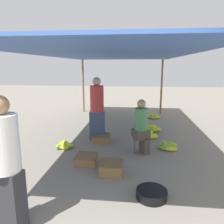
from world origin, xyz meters
name	(u,v)px	position (x,y,z in m)	size (l,w,h in m)	color
canopy_post_back_left	(83,86)	(-1.69, 7.59, 1.14)	(0.08, 0.08, 2.28)	olive
canopy_post_back_right	(162,87)	(1.69, 7.59, 1.14)	(0.08, 0.08, 2.28)	olive
canopy_tarp	(112,55)	(0.00, 3.94, 2.30)	(3.79, 7.69, 0.04)	#33569E
vendor_foreground	(5,163)	(-0.89, 0.42, 0.88)	(0.44, 0.44, 1.70)	#2D2D33
stool	(140,140)	(0.77, 3.13, 0.30)	(0.34, 0.34, 0.37)	#4C4C4C
vendor_seated	(142,126)	(0.78, 3.13, 0.65)	(0.45, 0.45, 1.27)	#4C4238
basin_black	(152,194)	(0.92, 1.27, 0.07)	(0.48, 0.48, 0.14)	black
banana_pile_left_0	(65,145)	(-1.12, 3.19, 0.06)	(0.47, 0.49, 0.16)	#C6D329
banana_pile_left_1	(94,113)	(-1.10, 6.86, 0.09)	(0.41, 0.38, 0.18)	#AAC82E
banana_pile_right_0	(153,129)	(1.18, 4.91, 0.07)	(0.53, 0.54, 0.19)	#C0D12A
banana_pile_right_1	(153,116)	(1.30, 6.68, 0.07)	(0.58, 0.66, 0.20)	#88BB34
banana_pile_right_2	(148,135)	(1.00, 4.23, 0.07)	(0.62, 0.53, 0.18)	#9FC430
banana_pile_right_3	(167,146)	(1.44, 3.40, 0.07)	(0.49, 0.44, 0.19)	#76B437
crate_near	(87,159)	(-0.37, 2.38, 0.09)	(0.45, 0.45, 0.18)	olive
crate_mid	(111,168)	(0.20, 1.99, 0.11)	(0.44, 0.44, 0.23)	olive
crate_far	(102,138)	(-0.28, 3.78, 0.09)	(0.47, 0.47, 0.18)	olive
shopper_walking_mid	(97,108)	(-0.41, 3.90, 0.90)	(0.41, 0.41, 1.73)	#384766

